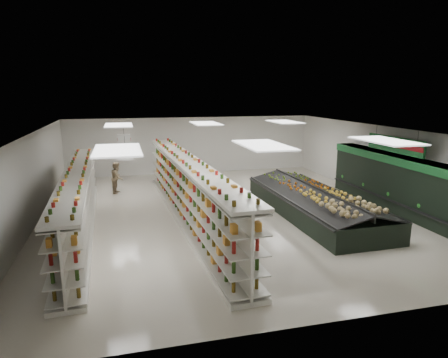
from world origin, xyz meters
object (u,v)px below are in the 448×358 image
object	(u,v)px
gondola_center	(189,193)
soda_endcap	(183,170)
shopper_background	(117,178)
gondola_left	(79,203)
shopper_main	(246,213)
produce_island	(314,202)

from	to	relation	value
gondola_center	soda_endcap	xyz separation A→B (m)	(0.70, 6.02, -0.33)
gondola_center	shopper_background	size ratio (longest dim) A/B	8.77
shopper_background	soda_endcap	bearing A→B (deg)	-56.12
gondola_left	shopper_main	world-z (taller)	gondola_left
soda_endcap	shopper_main	distance (m)	8.13
soda_endcap	gondola_left	bearing A→B (deg)	-126.65
gondola_left	produce_island	world-z (taller)	gondola_left
produce_island	shopper_main	world-z (taller)	shopper_main
gondola_center	soda_endcap	distance (m)	6.07
produce_island	shopper_main	bearing A→B (deg)	-154.57
shopper_main	shopper_background	bearing A→B (deg)	-93.11
produce_island	soda_endcap	world-z (taller)	soda_endcap
shopper_main	shopper_background	xyz separation A→B (m)	(-4.11, 6.85, -0.04)
gondola_center	shopper_background	bearing A→B (deg)	115.26
produce_island	shopper_main	distance (m)	3.57
produce_island	gondola_left	bearing A→B (deg)	176.52
gondola_left	soda_endcap	xyz separation A→B (m)	(4.49, 6.04, -0.22)
gondola_left	shopper_background	distance (m)	4.96
soda_endcap	shopper_background	bearing A→B (deg)	-159.31
gondola_left	produce_island	bearing A→B (deg)	-5.61
produce_island	soda_endcap	size ratio (longest dim) A/B	5.30
gondola_center	shopper_main	world-z (taller)	gondola_center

